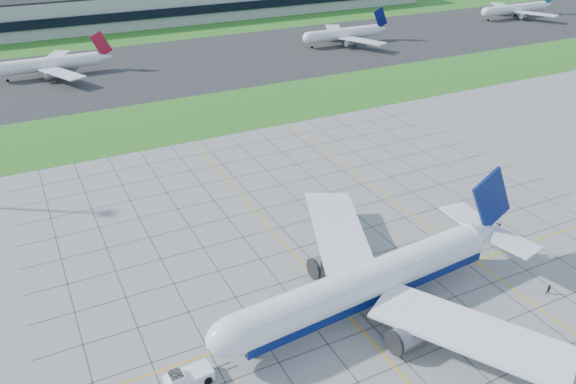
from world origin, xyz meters
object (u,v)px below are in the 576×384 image
object	(u,v)px
distant_jet_3	(516,9)
crew_far	(549,290)
distant_jet_1	(52,64)
distant_jet_2	(344,34)
pushback_tug	(186,378)
airliner	(369,282)
crew_near	(206,369)

from	to	relation	value
distant_jet_3	crew_far	bearing A→B (deg)	-135.06
distant_jet_1	distant_jet_3	world-z (taller)	same
distant_jet_1	distant_jet_3	distance (m)	223.87
distant_jet_3	distant_jet_2	bearing A→B (deg)	-175.72
pushback_tug	crew_far	size ratio (longest dim) A/B	5.33
airliner	distant_jet_3	distance (m)	249.34
pushback_tug	crew_near	world-z (taller)	pushback_tug
distant_jet_2	distant_jet_3	world-z (taller)	same
airliner	crew_near	size ratio (longest dim) A/B	34.29
distant_jet_1	distant_jet_3	xyz separation A→B (m)	(223.87, 1.11, 0.00)
crew_near	crew_far	distance (m)	56.59
distant_jet_3	pushback_tug	bearing A→B (deg)	-145.00
pushback_tug	distant_jet_1	distance (m)	156.63
pushback_tug	crew_far	world-z (taller)	pushback_tug
pushback_tug	crew_near	size ratio (longest dim) A/B	5.48
pushback_tug	distant_jet_3	size ratio (longest dim) A/B	0.21
crew_far	distant_jet_1	bearing A→B (deg)	134.33
distant_jet_1	crew_near	bearing A→B (deg)	-89.43
airliner	distant_jet_1	distance (m)	157.16
airliner	crew_far	size ratio (longest dim) A/B	33.35
crew_near	distant_jet_1	size ratio (longest dim) A/B	0.04
pushback_tug	distant_jet_3	bearing A→B (deg)	30.32
pushback_tug	distant_jet_3	world-z (taller)	distant_jet_3
pushback_tug	distant_jet_2	distance (m)	190.12
crew_far	distant_jet_1	size ratio (longest dim) A/B	0.04
distant_jet_1	distant_jet_2	distance (m)	116.15
pushback_tug	crew_far	xyz separation A→B (m)	(58.76, -8.37, -0.27)
crew_near	distant_jet_2	bearing A→B (deg)	-10.45
pushback_tug	crew_near	distance (m)	2.93
crew_far	distant_jet_3	size ratio (longest dim) A/B	0.04
pushback_tug	distant_jet_3	distance (m)	274.93
crew_far	airliner	bearing A→B (deg)	-175.13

